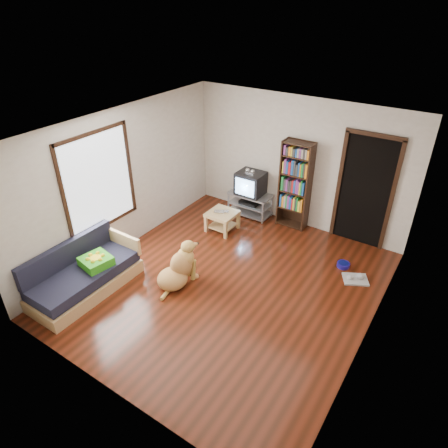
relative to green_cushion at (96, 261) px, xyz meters
The scene contains 18 objects.
ground 2.18m from the green_cushion, 34.36° to the left, with size 5.00×5.00×0.00m, color #541D0E.
ceiling 2.99m from the green_cushion, 34.36° to the left, with size 5.00×5.00×0.00m, color white.
wall_back 4.17m from the green_cushion, 64.67° to the left, with size 4.50×4.50×0.00m, color beige.
wall_front 2.33m from the green_cushion, 36.68° to the right, with size 4.50×4.50×0.00m, color beige.
wall_left 1.53m from the green_cushion, 112.68° to the left, with size 5.00×5.00×0.00m, color beige.
wall_right 4.25m from the green_cushion, 16.65° to the left, with size 5.00×5.00×0.00m, color beige.
green_cushion is the anchor object (origin of this frame).
laptop 2.65m from the green_cushion, 74.48° to the left, with size 0.29×0.19×0.02m, color white.
dog_bowl 4.22m from the green_cushion, 40.44° to the left, with size 0.22×0.22×0.08m, color navy.
grey_rag 4.31m from the green_cushion, 35.28° to the left, with size 0.40×0.32×0.03m, color #ADADAD.
window 1.32m from the green_cushion, 124.80° to the left, with size 0.03×1.46×1.70m.
doorway 4.85m from the green_cushion, 49.86° to the left, with size 1.03×0.05×2.19m.
tv_stand 3.56m from the green_cushion, 76.15° to the left, with size 0.90×0.45×0.50m.
crt_tv 3.58m from the green_cushion, 76.23° to the left, with size 0.55×0.52×0.58m.
bookshelf 4.00m from the green_cushion, 63.05° to the left, with size 0.60×0.30×1.80m.
sofa 0.32m from the green_cushion, 123.89° to the right, with size 0.80×1.80×0.80m.
coffee_table 2.69m from the green_cushion, 74.65° to the left, with size 0.55×0.55×0.40m.
dog 1.32m from the green_cushion, 36.60° to the left, with size 0.60×0.94×0.76m.
Camera 1 is at (2.81, -4.38, 4.29)m, focal length 32.00 mm.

